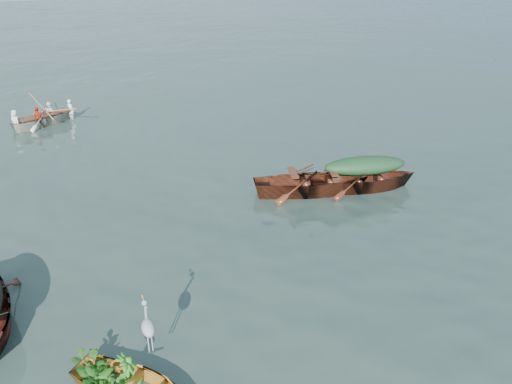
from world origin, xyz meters
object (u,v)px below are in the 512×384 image
(green_tarp_boat, at_px, (362,189))
(heron, at_px, (149,334))
(open_wooden_boat, at_px, (311,193))
(rowed_boat, at_px, (46,124))

(green_tarp_boat, height_order, heron, heron)
(green_tarp_boat, xyz_separation_m, heron, (-7.11, -4.89, 0.83))
(open_wooden_boat, distance_m, rowed_boat, 11.95)
(green_tarp_boat, distance_m, open_wooden_boat, 1.57)
(green_tarp_boat, xyz_separation_m, rowed_boat, (-8.71, 9.86, 0.00))
(open_wooden_boat, bearing_deg, rowed_boat, 51.25)
(rowed_boat, bearing_deg, open_wooden_boat, -172.10)
(green_tarp_boat, bearing_deg, heron, 135.57)
(green_tarp_boat, distance_m, rowed_boat, 13.16)
(open_wooden_boat, bearing_deg, heron, 147.31)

